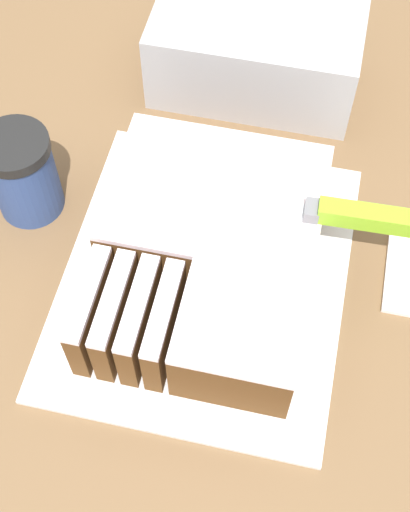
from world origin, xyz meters
name	(u,v)px	position (x,y,z in m)	size (l,w,h in m)	color
ground_plane	(194,470)	(0.00, 0.00, 0.00)	(8.00, 8.00, 0.00)	#7F705B
countertop	(190,399)	(0.00, 0.00, 0.46)	(1.40, 1.10, 0.92)	brown
cake_board	(205,277)	(0.03, -0.02, 0.92)	(0.32, 0.38, 0.01)	white
cake	(210,252)	(0.03, -0.01, 0.97)	(0.24, 0.30, 0.09)	brown
knife	(330,213)	(0.15, 0.03, 1.02)	(0.33, 0.03, 0.02)	silver
coffee_cup	(23,174)	(-0.20, 0.04, 0.98)	(0.08, 0.08, 0.12)	#334C8C
storage_box	(256,53)	(0.03, 0.30, 0.98)	(0.27, 0.15, 0.11)	#B2B2B7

